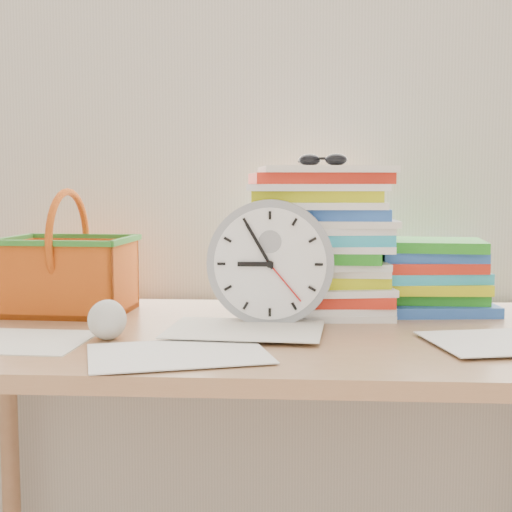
# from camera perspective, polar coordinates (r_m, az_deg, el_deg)

# --- Properties ---
(curtain) EXTENTS (2.40, 0.01, 2.50)m
(curtain) POSITION_cam_1_polar(r_m,az_deg,el_deg) (1.75, 1.67, 14.66)
(curtain) COLOR beige
(curtain) RESTS_ON room_shell
(desk) EXTENTS (1.40, 0.70, 0.75)m
(desk) POSITION_cam_1_polar(r_m,az_deg,el_deg) (1.40, 1.08, -8.92)
(desk) COLOR #A1724B
(desk) RESTS_ON ground
(paper_stack) EXTENTS (0.34, 0.29, 0.32)m
(paper_stack) POSITION_cam_1_polar(r_m,az_deg,el_deg) (1.54, 5.11, 1.24)
(paper_stack) COLOR white
(paper_stack) RESTS_ON desk
(clock) EXTENTS (0.25, 0.05, 0.25)m
(clock) POSITION_cam_1_polar(r_m,az_deg,el_deg) (1.41, 1.17, -0.53)
(clock) COLOR gray
(clock) RESTS_ON desk
(sunglasses) EXTENTS (0.15, 0.13, 0.03)m
(sunglasses) POSITION_cam_1_polar(r_m,az_deg,el_deg) (1.51, 5.36, 7.67)
(sunglasses) COLOR black
(sunglasses) RESTS_ON paper_stack
(book_stack) EXTENTS (0.27, 0.21, 0.16)m
(book_stack) POSITION_cam_1_polar(r_m,az_deg,el_deg) (1.61, 13.91, -1.55)
(book_stack) COLOR white
(book_stack) RESTS_ON desk
(basket) EXTENTS (0.27, 0.22, 0.26)m
(basket) POSITION_cam_1_polar(r_m,az_deg,el_deg) (1.59, -14.74, 0.26)
(basket) COLOR orange
(basket) RESTS_ON desk
(crumpled_ball) EXTENTS (0.07, 0.07, 0.07)m
(crumpled_ball) POSITION_cam_1_polar(r_m,az_deg,el_deg) (1.32, -11.84, -4.98)
(crumpled_ball) COLOR silver
(crumpled_ball) RESTS_ON desk
(scattered_papers) EXTENTS (1.26, 0.42, 0.02)m
(scattered_papers) POSITION_cam_1_polar(r_m,az_deg,el_deg) (1.38, 1.08, -5.66)
(scattered_papers) COLOR white
(scattered_papers) RESTS_ON desk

